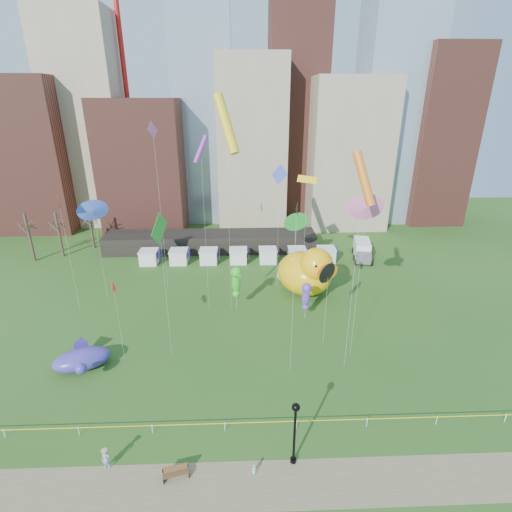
{
  "coord_description": "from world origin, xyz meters",
  "views": [
    {
      "loc": [
        1.66,
        -24.38,
        25.74
      ],
      "look_at": [
        2.97,
        9.27,
        12.0
      ],
      "focal_mm": 27.0,
      "sensor_mm": 36.0,
      "label": 1
    }
  ],
  "objects_px": {
    "park_bench": "(176,472)",
    "seahorse_purple": "(306,295)",
    "seahorse_green": "(236,280)",
    "box_truck": "(362,250)",
    "small_duck": "(288,274)",
    "toddler": "(254,469)",
    "lamppost": "(295,427)",
    "big_duck": "(307,271)",
    "whale_inflatable": "(82,358)",
    "woman": "(106,460)"
  },
  "relations": [
    {
      "from": "toddler",
      "to": "box_truck",
      "type": "bearing_deg",
      "value": 66.31
    },
    {
      "from": "small_duck",
      "to": "toddler",
      "type": "xyz_separation_m",
      "value": [
        -6.14,
        -31.82,
        -1.04
      ]
    },
    {
      "from": "whale_inflatable",
      "to": "seahorse_purple",
      "type": "bearing_deg",
      "value": -2.51
    },
    {
      "from": "seahorse_purple",
      "to": "park_bench",
      "type": "height_order",
      "value": "seahorse_purple"
    },
    {
      "from": "big_duck",
      "to": "park_bench",
      "type": "distance_m",
      "value": 31.78
    },
    {
      "from": "seahorse_green",
      "to": "box_truck",
      "type": "height_order",
      "value": "seahorse_green"
    },
    {
      "from": "whale_inflatable",
      "to": "toddler",
      "type": "relative_size",
      "value": 8.31
    },
    {
      "from": "big_duck",
      "to": "small_duck",
      "type": "xyz_separation_m",
      "value": [
        -2.21,
        3.55,
        -2.0
      ]
    },
    {
      "from": "small_duck",
      "to": "toddler",
      "type": "distance_m",
      "value": 32.42
    },
    {
      "from": "whale_inflatable",
      "to": "park_bench",
      "type": "bearing_deg",
      "value": -70.16
    },
    {
      "from": "park_bench",
      "to": "seahorse_purple",
      "type": "bearing_deg",
      "value": 45.39
    },
    {
      "from": "small_duck",
      "to": "seahorse_green",
      "type": "bearing_deg",
      "value": -144.1
    },
    {
      "from": "seahorse_green",
      "to": "toddler",
      "type": "height_order",
      "value": "seahorse_green"
    },
    {
      "from": "whale_inflatable",
      "to": "big_duck",
      "type": "bearing_deg",
      "value": 9.14
    },
    {
      "from": "seahorse_purple",
      "to": "lamppost",
      "type": "relative_size",
      "value": 0.86
    },
    {
      "from": "big_duck",
      "to": "seahorse_purple",
      "type": "distance_m",
      "value": 6.89
    },
    {
      "from": "park_bench",
      "to": "woman",
      "type": "relative_size",
      "value": 1.14
    },
    {
      "from": "big_duck",
      "to": "woman",
      "type": "relative_size",
      "value": 6.3
    },
    {
      "from": "seahorse_green",
      "to": "seahorse_purple",
      "type": "height_order",
      "value": "seahorse_green"
    },
    {
      "from": "seahorse_green",
      "to": "whale_inflatable",
      "type": "bearing_deg",
      "value": -167.52
    },
    {
      "from": "whale_inflatable",
      "to": "box_truck",
      "type": "xyz_separation_m",
      "value": [
        37.52,
        28.32,
        0.38
      ]
    },
    {
      "from": "big_duck",
      "to": "seahorse_green",
      "type": "height_order",
      "value": "big_duck"
    },
    {
      "from": "toddler",
      "to": "big_duck",
      "type": "bearing_deg",
      "value": 75.97
    },
    {
      "from": "big_duck",
      "to": "park_bench",
      "type": "bearing_deg",
      "value": -141.35
    },
    {
      "from": "big_duck",
      "to": "box_truck",
      "type": "relative_size",
      "value": 1.49
    },
    {
      "from": "big_duck",
      "to": "seahorse_green",
      "type": "bearing_deg",
      "value": 178.32
    },
    {
      "from": "seahorse_green",
      "to": "woman",
      "type": "distance_m",
      "value": 25.31
    },
    {
      "from": "seahorse_green",
      "to": "seahorse_purple",
      "type": "bearing_deg",
      "value": -39.1
    },
    {
      "from": "box_truck",
      "to": "seahorse_green",
      "type": "bearing_deg",
      "value": -130.34
    },
    {
      "from": "seahorse_purple",
      "to": "lamppost",
      "type": "xyz_separation_m",
      "value": [
        -4.15,
        -20.61,
        0.12
      ]
    },
    {
      "from": "park_bench",
      "to": "woman",
      "type": "bearing_deg",
      "value": 156.19
    },
    {
      "from": "small_duck",
      "to": "woman",
      "type": "bearing_deg",
      "value": -128.68
    },
    {
      "from": "toddler",
      "to": "whale_inflatable",
      "type": "bearing_deg",
      "value": 145.56
    },
    {
      "from": "lamppost",
      "to": "small_duck",
      "type": "bearing_deg",
      "value": 84.25
    },
    {
      "from": "park_bench",
      "to": "box_truck",
      "type": "relative_size",
      "value": 0.27
    },
    {
      "from": "lamppost",
      "to": "box_truck",
      "type": "bearing_deg",
      "value": 66.93
    },
    {
      "from": "big_duck",
      "to": "whale_inflatable",
      "type": "distance_m",
      "value": 29.95
    },
    {
      "from": "seahorse_purple",
      "to": "box_truck",
      "type": "distance_m",
      "value": 23.8
    },
    {
      "from": "seahorse_purple",
      "to": "woman",
      "type": "distance_m",
      "value": 27.6
    },
    {
      "from": "seahorse_green",
      "to": "lamppost",
      "type": "xyz_separation_m",
      "value": [
        4.5,
        -23.17,
        -0.85
      ]
    },
    {
      "from": "seahorse_green",
      "to": "woman",
      "type": "xyz_separation_m",
      "value": [
        -9.54,
        -23.17,
        -3.52
      ]
    },
    {
      "from": "seahorse_green",
      "to": "small_duck",
      "type": "bearing_deg",
      "value": 23.01
    },
    {
      "from": "big_duck",
      "to": "toddler",
      "type": "relative_size",
      "value": 12.85
    },
    {
      "from": "small_duck",
      "to": "park_bench",
      "type": "bearing_deg",
      "value": -120.1
    },
    {
      "from": "seahorse_purple",
      "to": "whale_inflatable",
      "type": "xyz_separation_m",
      "value": [
        -24.46,
        -8.52,
        -2.3
      ]
    },
    {
      "from": "woman",
      "to": "toddler",
      "type": "bearing_deg",
      "value": 3.18
    },
    {
      "from": "lamppost",
      "to": "woman",
      "type": "xyz_separation_m",
      "value": [
        -14.04,
        0.0,
        -2.67
      ]
    },
    {
      "from": "whale_inflatable",
      "to": "park_bench",
      "type": "xyz_separation_m",
      "value": [
        11.55,
        -13.03,
        -0.61
      ]
    },
    {
      "from": "seahorse_green",
      "to": "seahorse_purple",
      "type": "relative_size",
      "value": 1.24
    },
    {
      "from": "small_duck",
      "to": "whale_inflatable",
      "type": "bearing_deg",
      "value": -150.84
    }
  ]
}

